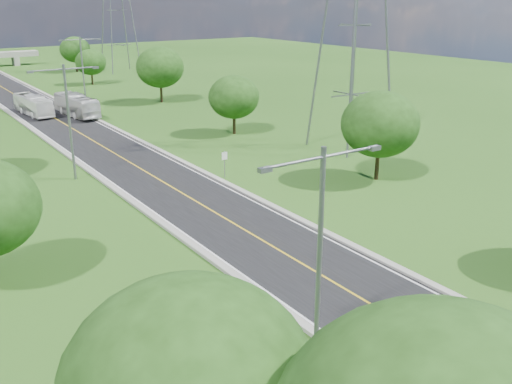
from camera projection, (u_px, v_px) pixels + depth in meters
ground at (87, 137)px, 65.36m from camera, size 260.00×260.00×0.00m
road at (71, 128)px, 70.04m from camera, size 8.00×150.00×0.06m
curb_left at (35, 131)px, 67.76m from camera, size 0.50×150.00×0.22m
curb_right at (104, 123)px, 72.28m from camera, size 0.50×150.00×0.22m
speed_limit_sign at (225, 160)px, 50.38m from camera, size 0.55×0.09×2.40m
streetlight_near_left at (320, 245)px, 22.70m from camera, size 5.90×0.25×10.00m
streetlight_mid_left at (68, 113)px, 48.51m from camera, size 5.90×0.25×10.00m
streetlight_far_right at (83, 66)px, 80.69m from camera, size 5.90×0.25×10.00m
power_tower_near at (356, 10)px, 56.85m from camera, size 9.00×6.40×28.00m
power_tower_far at (116, 3)px, 117.63m from camera, size 9.00×6.40×28.00m
tree_rb at (380, 124)px, 48.78m from camera, size 6.72×6.72×7.82m
tree_rc at (234, 97)px, 65.66m from camera, size 5.88×5.88×6.84m
tree_rd at (160, 67)px, 85.19m from camera, size 7.14×7.14×8.30m
tree_re at (91, 62)px, 103.04m from camera, size 5.46×5.46×6.35m
tree_rf at (75, 50)px, 120.34m from camera, size 6.30×6.30×7.33m
bus_outbound at (76, 105)px, 76.24m from camera, size 3.18×10.51×2.88m
bus_inbound at (33, 105)px, 76.98m from camera, size 3.09×9.82×2.69m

